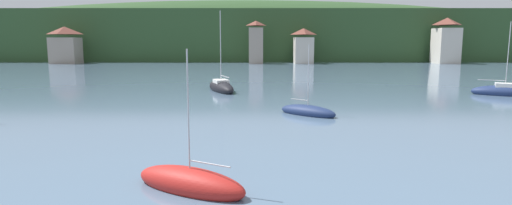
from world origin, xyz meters
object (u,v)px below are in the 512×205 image
object	(u,v)px
sailboat_mid_1	(308,112)
sailboat_far_9	(221,87)
shore_building_eastcentral	(446,41)
sailboat_mid_0	(190,183)
shore_building_westcentral	(256,43)
shore_building_central	(304,46)
shore_building_west	(66,46)
sailboat_far_3	(505,92)

from	to	relation	value
sailboat_mid_1	sailboat_far_9	size ratio (longest dim) A/B	0.60
shore_building_eastcentral	sailboat_mid_0	size ratio (longest dim) A/B	2.04
shore_building_westcentral	shore_building_central	bearing A→B (deg)	3.75
shore_building_west	sailboat_mid_0	size ratio (longest dim) A/B	1.65
sailboat_mid_1	sailboat_far_3	distance (m)	23.26
shore_building_westcentral	shore_building_eastcentral	world-z (taller)	shore_building_eastcentral
shore_building_westcentral	shore_building_central	xyz separation A→B (m)	(11.27, 0.74, -0.85)
shore_building_westcentral	sailboat_mid_1	bearing A→B (deg)	-86.93
shore_building_west	shore_building_eastcentral	distance (m)	90.16
shore_building_west	sailboat_far_9	size ratio (longest dim) A/B	0.99
shore_building_central	sailboat_far_9	xyz separation A→B (m)	(-14.97, -55.29, -3.63)
sailboat_mid_1	shore_building_central	bearing A→B (deg)	124.05
shore_building_westcentral	sailboat_mid_0	size ratio (longest dim) A/B	1.90
sailboat_mid_0	sailboat_far_9	size ratio (longest dim) A/B	0.60
sailboat_mid_0	sailboat_mid_1	world-z (taller)	sailboat_mid_1
shore_building_eastcentral	shore_building_west	bearing A→B (deg)	-179.74
sailboat_far_9	shore_building_eastcentral	bearing A→B (deg)	-60.70
shore_building_west	shore_building_central	bearing A→B (deg)	0.35
shore_building_west	sailboat_mid_1	distance (m)	84.99
sailboat_mid_0	shore_building_west	bearing A→B (deg)	-33.99
shore_building_west	sailboat_mid_0	world-z (taller)	shore_building_west
shore_building_west	sailboat_mid_0	xyz separation A→B (m)	(42.76, -84.59, -3.95)
shore_building_westcentral	sailboat_mid_1	xyz separation A→B (m)	(3.71, -69.08, -4.64)
sailboat_mid_0	sailboat_mid_1	xyz separation A→B (m)	(6.03, 15.11, -0.03)
shore_building_west	sailboat_far_3	bearing A→B (deg)	-40.21
shore_building_west	shore_building_westcentral	distance (m)	45.08
shore_building_central	sailboat_mid_1	xyz separation A→B (m)	(-7.56, -69.82, -3.79)
shore_building_west	shore_building_westcentral	world-z (taller)	shore_building_westcentral
shore_building_west	shore_building_eastcentral	size ratio (longest dim) A/B	0.81
shore_building_west	shore_building_eastcentral	xyz separation A→B (m)	(90.15, 0.41, 1.00)
shore_building_west	shore_building_central	distance (m)	56.35
sailboat_mid_1	sailboat_far_9	xyz separation A→B (m)	(-7.41, 14.53, 0.15)
shore_building_westcentral	sailboat_far_3	bearing A→B (deg)	-67.37
shore_building_west	shore_building_central	size ratio (longest dim) A/B	1.05
shore_building_central	sailboat_far_3	distance (m)	60.50
shore_building_west	shore_building_westcentral	size ratio (longest dim) A/B	0.87
shore_building_central	sailboat_far_3	size ratio (longest dim) A/B	1.11
shore_building_westcentral	sailboat_far_3	size ratio (longest dim) A/B	1.34
shore_building_eastcentral	sailboat_far_3	distance (m)	62.78
sailboat_mid_0	sailboat_far_3	distance (m)	37.17
shore_building_west	sailboat_far_3	distance (m)	90.89
shore_building_west	sailboat_far_3	world-z (taller)	shore_building_west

